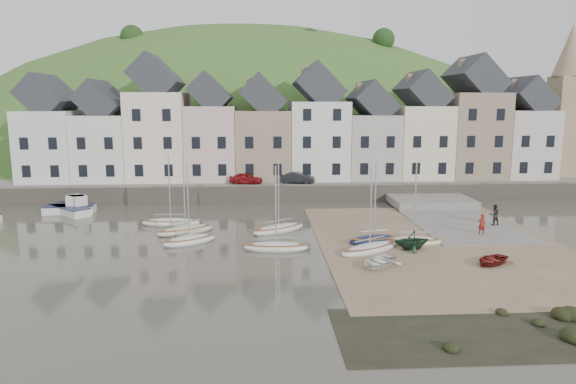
{
  "coord_description": "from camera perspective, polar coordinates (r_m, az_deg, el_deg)",
  "views": [
    {
      "loc": [
        -2.44,
        -36.77,
        10.48
      ],
      "look_at": [
        0.0,
        6.0,
        3.0
      ],
      "focal_mm": 32.23,
      "sensor_mm": 36.0,
      "label": 1
    }
  ],
  "objects": [
    {
      "name": "sailboat_7",
      "position": [
        39.74,
        13.67,
        -5.28
      ],
      "size": [
        4.3,
        1.7,
        6.32
      ],
      "color": "beige",
      "rests_on": "ground"
    },
    {
      "name": "sailboat_4",
      "position": [
        37.19,
        -1.35,
        -6.05
      ],
      "size": [
        4.75,
        1.82,
        6.32
      ],
      "color": "silver",
      "rests_on": "ground"
    },
    {
      "name": "sailboat_5",
      "position": [
        39.56,
        9.48,
        -5.2
      ],
      "size": [
        4.26,
        2.38,
        6.32
      ],
      "color": "#12193A",
      "rests_on": "ground"
    },
    {
      "name": "quay_street",
      "position": [
        58.02,
        -0.82,
        1.05
      ],
      "size": [
        70.0,
        7.0,
        0.1
      ],
      "primitive_type": "cube",
      "color": "slate",
      "rests_on": "quay_land"
    },
    {
      "name": "quay_land",
      "position": [
        69.5,
        -1.22,
        1.86
      ],
      "size": [
        90.0,
        30.0,
        1.5
      ],
      "primitive_type": "cube",
      "color": "#386127",
      "rests_on": "ground"
    },
    {
      "name": "townhouse_terrace",
      "position": [
        61.0,
        0.69,
        6.94
      ],
      "size": [
        61.05,
        8.0,
        13.93
      ],
      "color": "silver",
      "rests_on": "quay_land"
    },
    {
      "name": "beach",
      "position": [
        40.53,
        16.3,
        -5.45
      ],
      "size": [
        18.0,
        26.0,
        0.06
      ],
      "primitive_type": "cube",
      "color": "#786149",
      "rests_on": "ground"
    },
    {
      "name": "ground",
      "position": [
        38.32,
        0.51,
        -5.97
      ],
      "size": [
        160.0,
        160.0,
        0.0
      ],
      "primitive_type": "plane",
      "color": "#444136",
      "rests_on": "ground"
    },
    {
      "name": "motorboat_2",
      "position": [
        53.19,
        -22.82,
        -1.61
      ],
      "size": [
        4.99,
        4.89,
        1.7
      ],
      "color": "silver",
      "rests_on": "ground"
    },
    {
      "name": "motorboat_0",
      "position": [
        53.52,
        -22.81,
        -1.54
      ],
      "size": [
        4.75,
        2.17,
        1.7
      ],
      "color": "silver",
      "rests_on": "ground"
    },
    {
      "name": "sailboat_2",
      "position": [
        42.71,
        -11.25,
        -4.13
      ],
      "size": [
        4.92,
        3.73,
        6.32
      ],
      "color": "beige",
      "rests_on": "ground"
    },
    {
      "name": "shore_rocks",
      "position": [
        27.34,
        25.8,
        -13.38
      ],
      "size": [
        14.0,
        6.08,
        0.76
      ],
      "color": "black",
      "rests_on": "ground"
    },
    {
      "name": "rowboat_white",
      "position": [
        33.92,
        9.95,
        -7.57
      ],
      "size": [
        3.77,
        3.75,
        0.64
      ],
      "primitive_type": "imported",
      "rotation": [
        0.0,
        0.0,
        -0.8
      ],
      "color": "white",
      "rests_on": "beach"
    },
    {
      "name": "car_left",
      "position": [
        56.9,
        -4.64,
        1.52
      ],
      "size": [
        3.83,
        2.17,
        1.23
      ],
      "primitive_type": "imported",
      "rotation": [
        0.0,
        0.0,
        1.36
      ],
      "color": "maroon",
      "rests_on": "quay_street"
    },
    {
      "name": "rowboat_red",
      "position": [
        36.38,
        21.52,
        -6.97
      ],
      "size": [
        3.49,
        3.29,
        0.59
      ],
      "primitive_type": "imported",
      "rotation": [
        0.0,
        0.0,
        -0.96
      ],
      "color": "maroon",
      "rests_on": "beach"
    },
    {
      "name": "hillside",
      "position": [
        100.91,
        -4.62,
        -6.52
      ],
      "size": [
        134.4,
        84.0,
        84.0
      ],
      "color": "#386127",
      "rests_on": "ground"
    },
    {
      "name": "rowboat_green",
      "position": [
        38.1,
        13.48,
        -5.18
      ],
      "size": [
        2.93,
        2.63,
        1.37
      ],
      "primitive_type": "imported",
      "rotation": [
        0.0,
        0.0,
        -1.41
      ],
      "color": "#173320",
      "rests_on": "beach"
    },
    {
      "name": "sailboat_0",
      "position": [
        45.7,
        -12.8,
        -3.27
      ],
      "size": [
        5.13,
        1.78,
        6.32
      ],
      "color": "silver",
      "rests_on": "ground"
    },
    {
      "name": "sailboat_6",
      "position": [
        37.22,
        8.99,
        -6.16
      ],
      "size": [
        5.16,
        3.98,
        6.32
      ],
      "color": "silver",
      "rests_on": "ground"
    },
    {
      "name": "slipway",
      "position": [
        49.17,
        17.61,
        -2.8
      ],
      "size": [
        8.0,
        18.0,
        0.12
      ],
      "primitive_type": "cube",
      "color": "slate",
      "rests_on": "ground"
    },
    {
      "name": "church_spire",
      "position": [
        71.15,
        28.46,
        9.19
      ],
      "size": [
        4.0,
        4.0,
        18.0
      ],
      "color": "#997F60",
      "rests_on": "quay_land"
    },
    {
      "name": "person_dark",
      "position": [
        47.39,
        21.8,
        -2.34
      ],
      "size": [
        0.95,
        0.79,
        1.79
      ],
      "primitive_type": "imported",
      "rotation": [
        0.0,
        0.0,
        3.28
      ],
      "color": "black",
      "rests_on": "slipway"
    },
    {
      "name": "person_red",
      "position": [
        43.81,
        20.59,
        -3.32
      ],
      "size": [
        0.62,
        0.42,
        1.63
      ],
      "primitive_type": "imported",
      "rotation": [
        0.0,
        0.0,
        3.09
      ],
      "color": "maroon",
      "rests_on": "slipway"
    },
    {
      "name": "car_right",
      "position": [
        57.04,
        1.09,
        1.57
      ],
      "size": [
        3.94,
        2.17,
        1.23
      ],
      "primitive_type": "imported",
      "rotation": [
        0.0,
        0.0,
        1.33
      ],
      "color": "black",
      "rests_on": "quay_street"
    },
    {
      "name": "sailboat_3",
      "position": [
        42.35,
        -1.04,
        -4.06
      ],
      "size": [
        4.95,
        4.0,
        6.32
      ],
      "color": "silver",
      "rests_on": "ground"
    },
    {
      "name": "seawall",
      "position": [
        54.68,
        -0.66,
        -0.19
      ],
      "size": [
        70.0,
        1.2,
        1.8
      ],
      "primitive_type": "cube",
      "color": "slate",
      "rests_on": "ground"
    },
    {
      "name": "sailboat_1",
      "position": [
        39.6,
        -10.82,
        -5.23
      ],
      "size": [
        4.35,
        3.56,
        6.32
      ],
      "color": "silver",
      "rests_on": "ground"
    }
  ]
}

